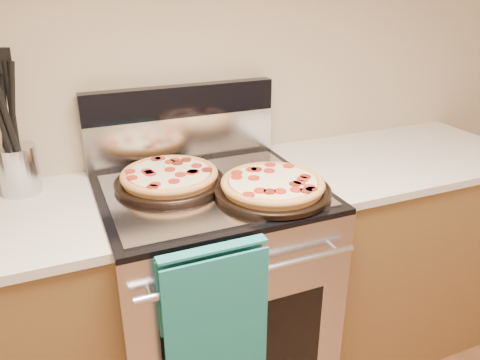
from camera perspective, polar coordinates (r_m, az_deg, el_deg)
name	(u,v)px	position (r m, az deg, el deg)	size (l,w,h in m)	color
wall_back	(175,49)	(1.86, -7.92, 15.50)	(4.00, 4.00, 0.00)	tan
range_body	(212,297)	(1.89, -3.44, -14.01)	(0.76, 0.68, 0.90)	#B7B7BC
oven_window	(246,355)	(1.65, 0.76, -20.54)	(0.56, 0.01, 0.40)	black
cooktop	(209,190)	(1.65, -3.81, -1.24)	(0.76, 0.68, 0.02)	black
backsplash_lower	(182,138)	(1.89, -7.02, 5.13)	(0.76, 0.06, 0.18)	silver
backsplash_upper	(181,101)	(1.85, -7.25, 9.53)	(0.76, 0.06, 0.12)	black
oven_handle	(252,273)	(1.40, 1.50, -11.24)	(0.03, 0.03, 0.70)	silver
dish_towel	(215,311)	(1.43, -3.10, -15.60)	(0.32, 0.05, 0.42)	#16566E
foil_sheet	(212,190)	(1.62, -3.47, -1.23)	(0.70, 0.55, 0.01)	gray
cabinet_right	(388,249)	(2.31, 17.56, -7.99)	(1.00, 0.62, 0.88)	brown
countertop_right	(401,157)	(2.11, 19.04, 2.64)	(1.02, 0.64, 0.03)	beige
pepperoni_pizza_back	(170,177)	(1.67, -8.58, 0.32)	(0.38, 0.38, 0.05)	#B07236
pepperoni_pizza_front	(273,186)	(1.58, 4.00, -0.77)	(0.39, 0.39, 0.05)	#B07236
utensil_crock	(19,170)	(1.77, -25.37, 1.15)	(0.13, 0.13, 0.17)	silver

